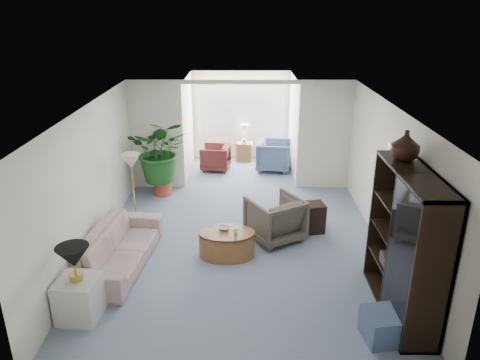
{
  "coord_description": "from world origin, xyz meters",
  "views": [
    {
      "loc": [
        0.04,
        -7.01,
        4.03
      ],
      "look_at": [
        0.0,
        0.6,
        1.1
      ],
      "focal_mm": 34.3,
      "sensor_mm": 36.0,
      "label": 1
    }
  ],
  "objects_px": {
    "sofa": "(119,248)",
    "ottoman": "(384,326)",
    "wingback_chair": "(275,218)",
    "sunroom_chair_maroon": "(215,158)",
    "side_table_dark": "(311,218)",
    "sunroom_table": "(244,152)",
    "sunroom_chair_blue": "(274,155)",
    "cabinet_urn": "(405,145)",
    "table_lamp": "(73,257)",
    "coffee_cup": "(236,233)",
    "entertainment_cabinet": "(406,244)",
    "plant_pot": "(163,187)",
    "coffee_bowl": "(224,228)",
    "floor_lamp": "(131,161)",
    "framed_picture": "(394,161)",
    "coffee_table": "(227,244)",
    "end_table": "(80,298)"
  },
  "relations": [
    {
      "from": "sunroom_chair_maroon",
      "to": "sunroom_table",
      "type": "xyz_separation_m",
      "value": [
        0.75,
        0.75,
        -0.07
      ]
    },
    {
      "from": "floor_lamp",
      "to": "coffee_cup",
      "type": "relative_size",
      "value": 3.94
    },
    {
      "from": "table_lamp",
      "to": "cabinet_urn",
      "type": "bearing_deg",
      "value": 9.1
    },
    {
      "from": "floor_lamp",
      "to": "plant_pot",
      "type": "distance_m",
      "value": 1.77
    },
    {
      "from": "framed_picture",
      "to": "side_table_dark",
      "type": "relative_size",
      "value": 0.89
    },
    {
      "from": "sofa",
      "to": "ottoman",
      "type": "distance_m",
      "value": 4.21
    },
    {
      "from": "end_table",
      "to": "coffee_bowl",
      "type": "relative_size",
      "value": 2.97
    },
    {
      "from": "end_table",
      "to": "ottoman",
      "type": "relative_size",
      "value": 1.22
    },
    {
      "from": "coffee_cup",
      "to": "sunroom_chair_blue",
      "type": "xyz_separation_m",
      "value": [
        0.92,
        4.47,
        -0.11
      ]
    },
    {
      "from": "wingback_chair",
      "to": "sofa",
      "type": "bearing_deg",
      "value": -10.65
    },
    {
      "from": "end_table",
      "to": "coffee_bowl",
      "type": "bearing_deg",
      "value": 42.75
    },
    {
      "from": "side_table_dark",
      "to": "ottoman",
      "type": "xyz_separation_m",
      "value": [
        0.51,
        -3.0,
        -0.08
      ]
    },
    {
      "from": "sunroom_table",
      "to": "table_lamp",
      "type": "bearing_deg",
      "value": -108.49
    },
    {
      "from": "side_table_dark",
      "to": "table_lamp",
      "type": "bearing_deg",
      "value": -143.68
    },
    {
      "from": "floor_lamp",
      "to": "plant_pot",
      "type": "height_order",
      "value": "floor_lamp"
    },
    {
      "from": "sofa",
      "to": "wingback_chair",
      "type": "height_order",
      "value": "wingback_chair"
    },
    {
      "from": "coffee_bowl",
      "to": "side_table_dark",
      "type": "distance_m",
      "value": 1.81
    },
    {
      "from": "sunroom_chair_maroon",
      "to": "sunroom_table",
      "type": "bearing_deg",
      "value": 142.31
    },
    {
      "from": "sunroom_chair_maroon",
      "to": "sunroom_chair_blue",
      "type": "bearing_deg",
      "value": 97.31
    },
    {
      "from": "cabinet_urn",
      "to": "sunroom_table",
      "type": "height_order",
      "value": "cabinet_urn"
    },
    {
      "from": "sofa",
      "to": "sunroom_chair_blue",
      "type": "bearing_deg",
      "value": -24.92
    },
    {
      "from": "plant_pot",
      "to": "sunroom_table",
      "type": "bearing_deg",
      "value": 52.55
    },
    {
      "from": "floor_lamp",
      "to": "end_table",
      "type": "bearing_deg",
      "value": -91.88
    },
    {
      "from": "side_table_dark",
      "to": "coffee_bowl",
      "type": "bearing_deg",
      "value": -152.91
    },
    {
      "from": "coffee_table",
      "to": "ottoman",
      "type": "distance_m",
      "value": 2.93
    },
    {
      "from": "sofa",
      "to": "sunroom_chair_maroon",
      "type": "relative_size",
      "value": 3.08
    },
    {
      "from": "sunroom_chair_blue",
      "to": "sunroom_table",
      "type": "bearing_deg",
      "value": 52.31
    },
    {
      "from": "coffee_cup",
      "to": "entertainment_cabinet",
      "type": "distance_m",
      "value": 2.72
    },
    {
      "from": "sofa",
      "to": "table_lamp",
      "type": "relative_size",
      "value": 5.01
    },
    {
      "from": "framed_picture",
      "to": "sunroom_chair_blue",
      "type": "xyz_separation_m",
      "value": [
        -1.61,
        4.32,
        -1.31
      ]
    },
    {
      "from": "ottoman",
      "to": "sunroom_chair_maroon",
      "type": "height_order",
      "value": "sunroom_chair_maroon"
    },
    {
      "from": "framed_picture",
      "to": "cabinet_urn",
      "type": "bearing_deg",
      "value": -102.97
    },
    {
      "from": "cabinet_urn",
      "to": "sunroom_table",
      "type": "distance_m",
      "value": 6.74
    },
    {
      "from": "sofa",
      "to": "sunroom_chair_blue",
      "type": "xyz_separation_m",
      "value": [
        2.81,
        4.67,
        0.06
      ]
    },
    {
      "from": "sofa",
      "to": "cabinet_urn",
      "type": "bearing_deg",
      "value": -92.6
    },
    {
      "from": "table_lamp",
      "to": "sunroom_chair_maroon",
      "type": "relative_size",
      "value": 0.61
    },
    {
      "from": "wingback_chair",
      "to": "sunroom_chair_maroon",
      "type": "xyz_separation_m",
      "value": [
        -1.29,
        3.74,
        -0.08
      ]
    },
    {
      "from": "ottoman",
      "to": "coffee_bowl",
      "type": "bearing_deg",
      "value": 134.19
    },
    {
      "from": "wingback_chair",
      "to": "entertainment_cabinet",
      "type": "xyz_separation_m",
      "value": [
        1.59,
        -2.07,
        0.62
      ]
    },
    {
      "from": "wingback_chair",
      "to": "sunroom_chair_maroon",
      "type": "height_order",
      "value": "wingback_chair"
    },
    {
      "from": "coffee_cup",
      "to": "wingback_chair",
      "type": "distance_m",
      "value": 1.01
    },
    {
      "from": "floor_lamp",
      "to": "cabinet_urn",
      "type": "distance_m",
      "value": 4.98
    },
    {
      "from": "coffee_bowl",
      "to": "sunroom_chair_blue",
      "type": "height_order",
      "value": "sunroom_chair_blue"
    },
    {
      "from": "sunroom_table",
      "to": "sunroom_chair_blue",
      "type": "bearing_deg",
      "value": -45.0
    },
    {
      "from": "coffee_table",
      "to": "sunroom_chair_maroon",
      "type": "xyz_separation_m",
      "value": [
        -0.43,
        4.37,
        0.1
      ]
    },
    {
      "from": "side_table_dark",
      "to": "sunroom_table",
      "type": "distance_m",
      "value": 4.37
    },
    {
      "from": "coffee_cup",
      "to": "entertainment_cabinet",
      "type": "bearing_deg",
      "value": -30.41
    },
    {
      "from": "sofa",
      "to": "side_table_dark",
      "type": "bearing_deg",
      "value": -63.49
    },
    {
      "from": "cabinet_urn",
      "to": "sunroom_table",
      "type": "xyz_separation_m",
      "value": [
        -2.13,
        6.07,
        -2.01
      ]
    },
    {
      "from": "framed_picture",
      "to": "sunroom_table",
      "type": "xyz_separation_m",
      "value": [
        -2.36,
        5.07,
        -1.45
      ]
    }
  ]
}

